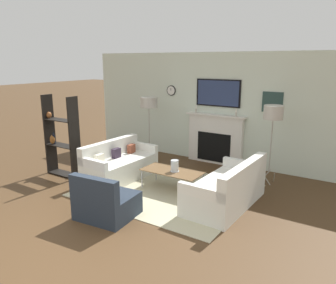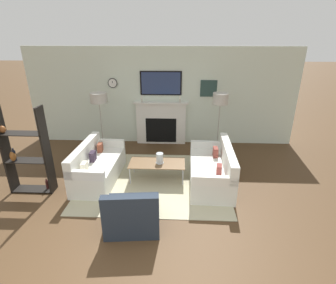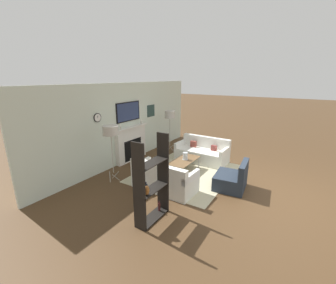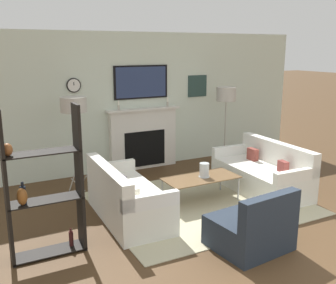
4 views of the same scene
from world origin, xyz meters
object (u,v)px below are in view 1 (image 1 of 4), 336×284
Objects in this scene: hurricane_candle at (175,166)px; shelf_unit at (61,138)px; floor_lamp_left at (149,103)px; coffee_table at (172,172)px; armchair at (106,203)px; floor_lamp_right at (273,113)px; couch_left at (119,165)px; couch_right at (227,190)px.

hurricane_candle is 0.13× the size of shelf_unit.
coffee_table is at bearing -41.93° from floor_lamp_left.
floor_lamp_right reaches higher than armchair.
coffee_table is 2.34m from floor_lamp_right.
floor_lamp_left is at bearing 101.02° from couch_left.
shelf_unit is (-0.92, -2.02, -0.62)m from floor_lamp_left.
shelf_unit reaches higher than couch_right.
floor_lamp_right is (0.29, 1.52, 1.18)m from couch_right.
floor_lamp_left is at bearing -180.00° from floor_lamp_right.
shelf_unit is (-1.22, -0.50, 0.54)m from couch_left.
hurricane_candle is at bearing 176.02° from couch_right.
armchair is 4.15× the size of hurricane_candle.
shelf_unit is at bearing -157.67° from couch_left.
shelf_unit is at bearing -167.39° from hurricane_candle.
shelf_unit is at bearing -114.54° from floor_lamp_left.
couch_left is 0.95× the size of shelf_unit.
coffee_table is at bearing 80.18° from armchair.
couch_left is at bearing -176.47° from coffee_table.
couch_right is 1.95m from floor_lamp_right.
armchair is (1.03, -1.51, -0.05)m from couch_left.
couch_left is 3.39m from floor_lamp_right.
couch_right is 1.01× the size of shelf_unit.
floor_lamp_right reaches higher than floor_lamp_left.
couch_left is at bearing 179.95° from couch_right.
floor_lamp_right is (3.09, 0.00, 0.01)m from floor_lamp_left.
armchair is at bearing -99.82° from coffee_table.
floor_lamp_left is 0.99× the size of floor_lamp_right.
couch_right reaches higher than coffee_table.
armchair is 1.62m from coffee_table.
hurricane_candle is (-1.14, 0.08, 0.21)m from couch_right.
floor_lamp_right is (2.79, 1.52, 1.17)m from couch_left.
couch_right reaches higher than hurricane_candle.
couch_right is 1.21m from coffee_table.
coffee_table is 5.32× the size of hurricane_candle.
couch_left is 1.94m from floor_lamp_left.
shelf_unit reaches higher than armchair.
hurricane_candle is at bearing 78.12° from armchair.
couch_left is 1.38m from hurricane_candle.
coffee_table is 0.14m from hurricane_candle.
hurricane_candle is at bearing -3.30° from coffee_table.
couch_left is at bearing -176.76° from hurricane_candle.
couch_right is at bearing -3.98° from hurricane_candle.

